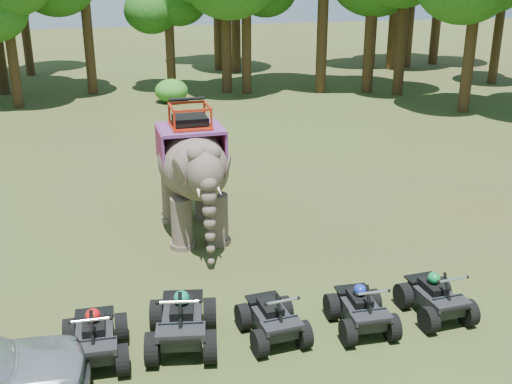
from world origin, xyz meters
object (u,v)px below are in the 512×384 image
Objects in this scene: elephant at (192,169)px; atv_3 at (362,304)px; atv_1 at (182,315)px; atv_0 at (94,332)px; atv_2 at (273,312)px; atv_4 at (436,291)px.

elephant reaches higher than atv_3.
atv_1 reaches higher than atv_3.
atv_0 is 1.09× the size of atv_2.
atv_0 is at bearing -166.84° from atv_1.
atv_3 reaches higher than atv_2.
atv_0 is at bearing -117.81° from elephant.
elephant reaches higher than atv_2.
atv_0 is 1.07× the size of atv_4.
atv_2 is 0.99× the size of atv_3.
atv_2 is (0.86, -5.55, -1.25)m from elephant.
atv_2 is at bearing -83.71° from elephant.
elephant is 7.19m from atv_4.
atv_3 is (5.35, -0.08, -0.05)m from atv_0.
atv_1 is at bearing 168.91° from atv_2.
atv_1 reaches higher than atv_4.
atv_0 is 5.35m from atv_3.
atv_3 is (3.67, -0.21, -0.10)m from atv_1.
atv_3 is 1.74m from atv_4.
atv_0 is 0.92× the size of atv_1.
atv_1 is (-0.94, -5.42, -1.14)m from elephant.
elephant reaches higher than atv_1.
atv_2 is at bearing 0.41° from atv_0.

